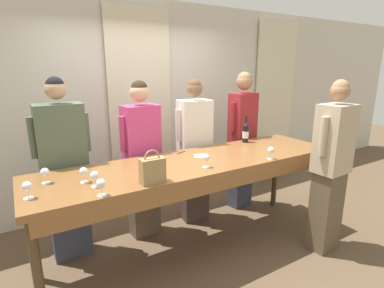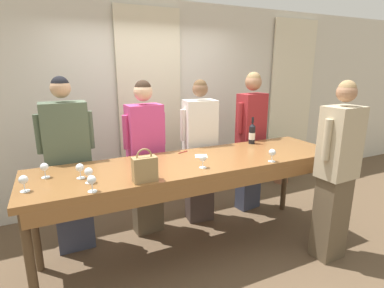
{
  "view_description": "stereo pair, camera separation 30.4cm",
  "coord_description": "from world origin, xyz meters",
  "px_view_note": "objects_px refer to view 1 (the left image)",
  "views": [
    {
      "loc": [
        -1.52,
        -2.43,
        1.93
      ],
      "look_at": [
        0.0,
        0.08,
        1.17
      ],
      "focal_mm": 28.0,
      "sensor_mm": 36.0,
      "label": 1
    },
    {
      "loc": [
        -1.25,
        -2.58,
        1.93
      ],
      "look_at": [
        0.0,
        0.08,
        1.17
      ],
      "focal_mm": 28.0,
      "sensor_mm": 36.0,
      "label": 2
    }
  ],
  "objects_px": {
    "host_pouring": "(331,167)",
    "tasting_bar": "(198,169)",
    "wine_glass_back_left": "(45,173)",
    "wine_glass_center_left": "(271,151)",
    "wine_glass_center_mid": "(84,172)",
    "wine_bottle": "(246,132)",
    "guest_olive_jacket": "(65,171)",
    "wine_glass_center_right": "(95,176)",
    "potted_plant": "(268,158)",
    "guest_pink_top": "(142,158)",
    "wine_glass_front_mid": "(27,187)",
    "wine_glass_front_left": "(101,184)",
    "guest_striped_shirt": "(242,138)",
    "wine_glass_front_right": "(206,158)",
    "guest_cream_sweater": "(194,151)",
    "handbag": "(152,170)"
  },
  "relations": [
    {
      "from": "wine_glass_center_mid",
      "to": "guest_striped_shirt",
      "type": "distance_m",
      "value": 2.3
    },
    {
      "from": "guest_cream_sweater",
      "to": "wine_glass_center_right",
      "type": "bearing_deg",
      "value": -150.74
    },
    {
      "from": "wine_bottle",
      "to": "guest_striped_shirt",
      "type": "relative_size",
      "value": 0.17
    },
    {
      "from": "wine_glass_front_right",
      "to": "wine_glass_center_right",
      "type": "relative_size",
      "value": 1.0
    },
    {
      "from": "tasting_bar",
      "to": "wine_glass_center_left",
      "type": "distance_m",
      "value": 0.77
    },
    {
      "from": "wine_glass_center_left",
      "to": "wine_glass_center_mid",
      "type": "bearing_deg",
      "value": 169.59
    },
    {
      "from": "wine_glass_front_left",
      "to": "wine_glass_front_right",
      "type": "distance_m",
      "value": 1.01
    },
    {
      "from": "wine_bottle",
      "to": "wine_glass_center_right",
      "type": "bearing_deg",
      "value": -165.94
    },
    {
      "from": "wine_glass_back_left",
      "to": "potted_plant",
      "type": "height_order",
      "value": "wine_glass_back_left"
    },
    {
      "from": "wine_glass_back_left",
      "to": "host_pouring",
      "type": "xyz_separation_m",
      "value": [
        2.57,
        -0.79,
        -0.18
      ]
    },
    {
      "from": "wine_glass_center_right",
      "to": "guest_olive_jacket",
      "type": "bearing_deg",
      "value": 98.55
    },
    {
      "from": "wine_bottle",
      "to": "guest_pink_top",
      "type": "relative_size",
      "value": 0.18
    },
    {
      "from": "host_pouring",
      "to": "tasting_bar",
      "type": "bearing_deg",
      "value": 151.53
    },
    {
      "from": "wine_glass_front_mid",
      "to": "guest_cream_sweater",
      "type": "height_order",
      "value": "guest_cream_sweater"
    },
    {
      "from": "wine_glass_center_left",
      "to": "wine_bottle",
      "type": "bearing_deg",
      "value": 69.71
    },
    {
      "from": "wine_glass_front_right",
      "to": "guest_cream_sweater",
      "type": "bearing_deg",
      "value": 65.14
    },
    {
      "from": "tasting_bar",
      "to": "wine_glass_front_mid",
      "type": "bearing_deg",
      "value": -175.39
    },
    {
      "from": "wine_bottle",
      "to": "guest_striped_shirt",
      "type": "distance_m",
      "value": 0.38
    },
    {
      "from": "wine_glass_center_right",
      "to": "guest_cream_sweater",
      "type": "height_order",
      "value": "guest_cream_sweater"
    },
    {
      "from": "host_pouring",
      "to": "guest_pink_top",
      "type": "bearing_deg",
      "value": 140.22
    },
    {
      "from": "tasting_bar",
      "to": "wine_glass_center_right",
      "type": "xyz_separation_m",
      "value": [
        -1.04,
        -0.15,
        0.17
      ]
    },
    {
      "from": "wine_glass_center_left",
      "to": "guest_cream_sweater",
      "type": "height_order",
      "value": "guest_cream_sweater"
    },
    {
      "from": "wine_glass_center_right",
      "to": "potted_plant",
      "type": "xyz_separation_m",
      "value": [
        3.23,
        1.31,
        -0.72
      ]
    },
    {
      "from": "potted_plant",
      "to": "guest_olive_jacket",
      "type": "bearing_deg",
      "value": -170.93
    },
    {
      "from": "wine_glass_front_left",
      "to": "wine_glass_center_right",
      "type": "height_order",
      "value": "same"
    },
    {
      "from": "wine_glass_back_left",
      "to": "guest_olive_jacket",
      "type": "height_order",
      "value": "guest_olive_jacket"
    },
    {
      "from": "potted_plant",
      "to": "host_pouring",
      "type": "bearing_deg",
      "value": -118.43
    },
    {
      "from": "guest_olive_jacket",
      "to": "guest_pink_top",
      "type": "relative_size",
      "value": 1.03
    },
    {
      "from": "handbag",
      "to": "host_pouring",
      "type": "relative_size",
      "value": 0.15
    },
    {
      "from": "wine_bottle",
      "to": "wine_glass_back_left",
      "type": "relative_size",
      "value": 2.53
    },
    {
      "from": "handbag",
      "to": "wine_glass_center_right",
      "type": "bearing_deg",
      "value": 159.65
    },
    {
      "from": "wine_glass_front_left",
      "to": "host_pouring",
      "type": "relative_size",
      "value": 0.07
    },
    {
      "from": "wine_glass_center_mid",
      "to": "guest_pink_top",
      "type": "height_order",
      "value": "guest_pink_top"
    },
    {
      "from": "wine_glass_front_right",
      "to": "guest_pink_top",
      "type": "bearing_deg",
      "value": 109.83
    },
    {
      "from": "guest_cream_sweater",
      "to": "guest_pink_top",
      "type": "bearing_deg",
      "value": 180.0
    },
    {
      "from": "tasting_bar",
      "to": "wine_glass_center_mid",
      "type": "relative_size",
      "value": 24.71
    },
    {
      "from": "wine_glass_front_left",
      "to": "wine_glass_front_right",
      "type": "bearing_deg",
      "value": 7.59
    },
    {
      "from": "wine_glass_front_left",
      "to": "potted_plant",
      "type": "distance_m",
      "value": 3.64
    },
    {
      "from": "tasting_bar",
      "to": "guest_striped_shirt",
      "type": "height_order",
      "value": "guest_striped_shirt"
    },
    {
      "from": "wine_glass_center_right",
      "to": "guest_cream_sweater",
      "type": "relative_size",
      "value": 0.07
    },
    {
      "from": "wine_glass_front_mid",
      "to": "guest_olive_jacket",
      "type": "relative_size",
      "value": 0.07
    },
    {
      "from": "guest_olive_jacket",
      "to": "wine_glass_center_left",
      "type": "bearing_deg",
      "value": -27.87
    },
    {
      "from": "wine_glass_center_mid",
      "to": "wine_glass_center_right",
      "type": "height_order",
      "value": "same"
    },
    {
      "from": "tasting_bar",
      "to": "wine_glass_front_left",
      "type": "bearing_deg",
      "value": -161.89
    },
    {
      "from": "tasting_bar",
      "to": "wine_glass_front_mid",
      "type": "xyz_separation_m",
      "value": [
        -1.5,
        -0.12,
        0.18
      ]
    },
    {
      "from": "wine_glass_front_right",
      "to": "potted_plant",
      "type": "relative_size",
      "value": 0.19
    },
    {
      "from": "wine_bottle",
      "to": "wine_glass_front_mid",
      "type": "height_order",
      "value": "wine_bottle"
    },
    {
      "from": "wine_glass_front_mid",
      "to": "host_pouring",
      "type": "xyz_separation_m",
      "value": [
        2.71,
        -0.53,
        -0.18
      ]
    },
    {
      "from": "wine_glass_back_left",
      "to": "guest_striped_shirt",
      "type": "height_order",
      "value": "guest_striped_shirt"
    },
    {
      "from": "wine_bottle",
      "to": "guest_cream_sweater",
      "type": "distance_m",
      "value": 0.68
    }
  ]
}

